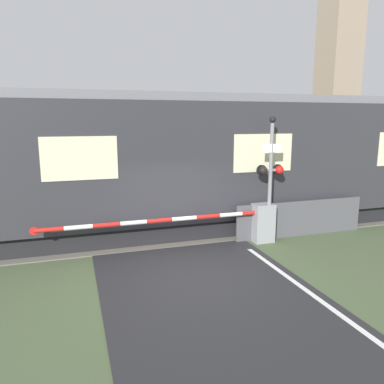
{
  "coord_description": "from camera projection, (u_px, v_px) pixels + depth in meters",
  "views": [
    {
      "loc": [
        -2.58,
        -7.91,
        3.56
      ],
      "look_at": [
        0.67,
        2.16,
        1.5
      ],
      "focal_mm": 35.0,
      "sensor_mm": 36.0,
      "label": 1
    }
  ],
  "objects": [
    {
      "name": "crossing_barrier",
      "position": [
        244.0,
        222.0,
        10.79
      ],
      "size": [
        6.63,
        0.44,
        1.14
      ],
      "color": "gray",
      "rests_on": "ground_plane"
    },
    {
      "name": "roadside_fence",
      "position": [
        301.0,
        218.0,
        11.57
      ],
      "size": [
        4.34,
        0.06,
        1.1
      ],
      "color": "#4C4C51",
      "rests_on": "ground_plane"
    },
    {
      "name": "ground_plane",
      "position": [
        193.0,
        273.0,
        8.85
      ],
      "size": [
        80.0,
        80.0,
        0.0
      ],
      "primitive_type": "plane",
      "color": "#475638"
    },
    {
      "name": "track_bed",
      "position": [
        160.0,
        231.0,
        12.03
      ],
      "size": [
        36.0,
        3.2,
        0.13
      ],
      "color": "#666056",
      "rests_on": "ground_plane"
    },
    {
      "name": "train",
      "position": [
        241.0,
        161.0,
        12.46
      ],
      "size": [
        18.87,
        2.96,
        4.3
      ],
      "color": "black",
      "rests_on": "ground_plane"
    },
    {
      "name": "signal_post",
      "position": [
        271.0,
        173.0,
        10.65
      ],
      "size": [
        0.82,
        0.26,
        3.65
      ],
      "color": "gray",
      "rests_on": "ground_plane"
    },
    {
      "name": "distant_building",
      "position": [
        338.0,
        66.0,
        31.25
      ],
      "size": [
        3.03,
        3.03,
        15.77
      ],
      "color": "gray",
      "rests_on": "ground_plane"
    }
  ]
}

